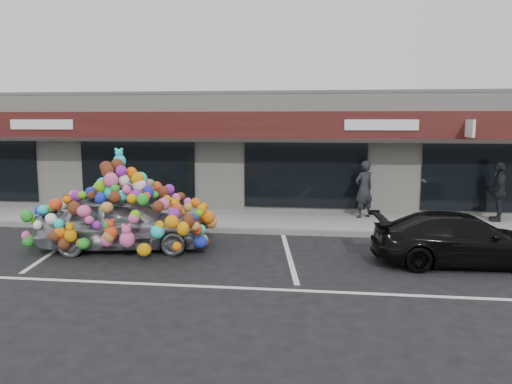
# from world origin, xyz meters

# --- Properties ---
(ground) EXTENTS (90.00, 90.00, 0.00)m
(ground) POSITION_xyz_m (0.00, 0.00, 0.00)
(ground) COLOR black
(ground) RESTS_ON ground
(shop_building) EXTENTS (24.00, 7.20, 4.31)m
(shop_building) POSITION_xyz_m (0.00, 8.44, 2.16)
(shop_building) COLOR beige
(shop_building) RESTS_ON ground
(sidewalk) EXTENTS (26.00, 3.00, 0.15)m
(sidewalk) POSITION_xyz_m (0.00, 4.00, 0.07)
(sidewalk) COLOR gray
(sidewalk) RESTS_ON ground
(kerb) EXTENTS (26.00, 0.18, 0.16)m
(kerb) POSITION_xyz_m (0.00, 2.50, 0.07)
(kerb) COLOR slate
(kerb) RESTS_ON ground
(parking_stripe_left) EXTENTS (0.73, 4.37, 0.01)m
(parking_stripe_left) POSITION_xyz_m (-3.20, 0.20, 0.00)
(parking_stripe_left) COLOR silver
(parking_stripe_left) RESTS_ON ground
(parking_stripe_mid) EXTENTS (0.73, 4.37, 0.01)m
(parking_stripe_mid) POSITION_xyz_m (2.80, 0.20, 0.00)
(parking_stripe_mid) COLOR silver
(parking_stripe_mid) RESTS_ON ground
(lane_line) EXTENTS (14.00, 0.12, 0.01)m
(lane_line) POSITION_xyz_m (2.00, -2.30, 0.00)
(lane_line) COLOR silver
(lane_line) RESTS_ON ground
(toy_car) EXTENTS (3.03, 4.73, 2.59)m
(toy_car) POSITION_xyz_m (-1.48, 0.33, 0.88)
(toy_car) COLOR #999FA3
(toy_car) RESTS_ON ground
(black_sedan) EXTENTS (1.97, 4.22, 1.19)m
(black_sedan) POSITION_xyz_m (6.81, -0.00, 0.60)
(black_sedan) COLOR black
(black_sedan) RESTS_ON ground
(pedestrian_a) EXTENTS (0.81, 0.75, 1.87)m
(pedestrian_a) POSITION_xyz_m (4.95, 4.64, 1.08)
(pedestrian_a) COLOR black
(pedestrian_a) RESTS_ON sidewalk
(pedestrian_c) EXTENTS (1.17, 0.69, 1.87)m
(pedestrian_c) POSITION_xyz_m (9.09, 4.61, 1.08)
(pedestrian_c) COLOR black
(pedestrian_c) RESTS_ON sidewalk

